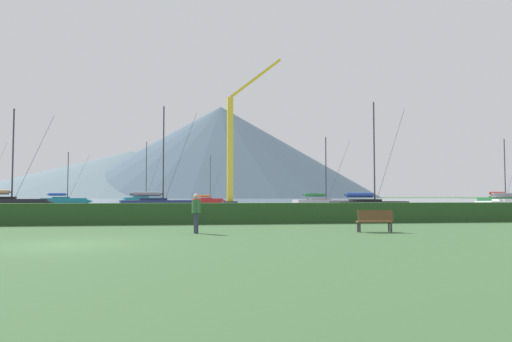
# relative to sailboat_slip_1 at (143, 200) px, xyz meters

# --- Properties ---
(ground_plane) EXTENTS (1000.00, 1000.00, 0.00)m
(ground_plane) POSITION_rel_sailboat_slip_1_xyz_m (5.24, -84.77, -0.76)
(ground_plane) COLOR #385B33
(harbor_water) EXTENTS (320.00, 246.00, 0.00)m
(harbor_water) POSITION_rel_sailboat_slip_1_xyz_m (5.24, 52.23, -0.75)
(harbor_water) COLOR #8499A8
(harbor_water) RESTS_ON ground_plane
(hedge_line) EXTENTS (80.00, 1.20, 1.15)m
(hedge_line) POSITION_rel_sailboat_slip_1_xyz_m (5.24, -73.77, -0.18)
(hedge_line) COLOR #284C23
(hedge_line) RESTS_ON ground_plane
(sailboat_slip_1) EXTENTS (9.04, 4.88, 12.71)m
(sailboat_slip_1) POSITION_rel_sailboat_slip_1_xyz_m (0.00, 0.00, 0.00)
(sailboat_slip_1) COLOR #19707A
(sailboat_slip_1) RESTS_ON harbor_water
(sailboat_slip_3) EXTENTS (7.92, 3.01, 10.17)m
(sailboat_slip_3) POSITION_rel_sailboat_slip_1_xyz_m (25.47, -59.07, -0.10)
(sailboat_slip_3) COLOR black
(sailboat_slip_3) RESTS_ON harbor_water
(sailboat_slip_6) EXTENTS (8.41, 3.71, 10.60)m
(sailboat_slip_6) POSITION_rel_sailboat_slip_1_xyz_m (6.13, -51.94, -0.07)
(sailboat_slip_6) COLOR navy
(sailboat_slip_6) RESTS_ON harbor_water
(sailboat_slip_7) EXTENTS (8.11, 3.12, 8.88)m
(sailboat_slip_7) POSITION_rel_sailboat_slip_1_xyz_m (25.56, -43.13, -0.10)
(sailboat_slip_7) COLOR #9E9EA3
(sailboat_slip_7) RESTS_ON harbor_water
(sailboat_slip_8) EXTENTS (7.37, 3.27, 10.15)m
(sailboat_slip_8) POSITION_rel_sailboat_slip_1_xyz_m (13.32, 2.28, -0.14)
(sailboat_slip_8) COLOR red
(sailboat_slip_8) RESTS_ON harbor_water
(sailboat_slip_9) EXTENTS (8.72, 4.48, 9.15)m
(sailboat_slip_9) POSITION_rel_sailboat_slip_1_xyz_m (-12.13, -13.88, -0.05)
(sailboat_slip_9) COLOR #19707A
(sailboat_slip_9) RESTS_ON harbor_water
(sailboat_slip_10) EXTENTS (9.44, 4.81, 10.67)m
(sailboat_slip_10) POSITION_rel_sailboat_slip_1_xyz_m (58.81, -30.47, 0.01)
(sailboat_slip_10) COLOR #236B38
(sailboat_slip_10) RESTS_ON harbor_water
(sailboat_slip_11) EXTENTS (9.37, 4.34, 10.33)m
(sailboat_slip_11) POSITION_rel_sailboat_slip_1_xyz_m (-8.88, -50.04, -0.00)
(sailboat_slip_11) COLOR black
(sailboat_slip_11) RESTS_ON harbor_water
(park_bench_under_tree) EXTENTS (1.56, 0.64, 0.95)m
(park_bench_under_tree) POSITION_rel_sailboat_slip_1_xyz_m (17.06, -81.12, -0.23)
(park_bench_under_tree) COLOR brown
(park_bench_under_tree) RESTS_ON ground_plane
(person_seated_viewer) EXTENTS (0.36, 0.55, 1.65)m
(person_seated_viewer) POSITION_rel_sailboat_slip_1_xyz_m (9.46, -80.70, 0.22)
(person_seated_viewer) COLOR #2D3347
(person_seated_viewer) RESTS_ON ground_plane
(dock_crane) EXTENTS (8.37, 2.00, 21.47)m
(dock_crane) POSITION_rel_sailboat_slip_1_xyz_m (15.26, -33.06, 6.53)
(dock_crane) COLOR #333338
(dock_crane) RESTS_ON ground_plane
(distant_hill_west_ridge) EXTENTS (279.12, 279.12, 38.68)m
(distant_hill_west_ridge) POSITION_rel_sailboat_slip_1_xyz_m (-39.08, 308.75, 18.58)
(distant_hill_west_ridge) COLOR slate
(distant_hill_west_ridge) RESTS_ON ground_plane
(distant_hill_central_peak) EXTENTS (249.51, 249.51, 73.03)m
(distant_hill_central_peak) POSITION_rel_sailboat_slip_1_xyz_m (34.41, 282.61, 35.76)
(distant_hill_central_peak) COLOR #425666
(distant_hill_central_peak) RESTS_ON ground_plane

